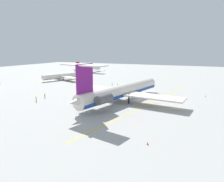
{
  "coord_description": "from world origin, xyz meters",
  "views": [
    {
      "loc": [
        -70.06,
        -21.38,
        17.94
      ],
      "look_at": [
        -3.84,
        8.86,
        3.33
      ],
      "focal_mm": 33.08,
      "sensor_mm": 36.0,
      "label": 1
    }
  ],
  "objects_px": {
    "ground_crew_portside": "(45,95)",
    "airliner_far_right": "(89,69)",
    "safety_cone_wingtip": "(148,143)",
    "airliner_mid_right": "(62,76)",
    "ground_crew_near_tail": "(36,98)",
    "safety_cone_nose": "(206,96)",
    "ground_crew_near_nose": "(117,85)",
    "main_jetliner": "(120,91)",
    "ground_crew_starboard": "(112,84)"
  },
  "relations": [
    {
      "from": "airliner_far_right",
      "to": "ground_crew_starboard",
      "type": "distance_m",
      "value": 64.79
    },
    {
      "from": "ground_crew_near_nose",
      "to": "airliner_mid_right",
      "type": "bearing_deg",
      "value": -135.97
    },
    {
      "from": "main_jetliner",
      "to": "airliner_mid_right",
      "type": "xyz_separation_m",
      "value": [
        35.29,
        52.39,
        -1.45
      ]
    },
    {
      "from": "airliner_far_right",
      "to": "main_jetliner",
      "type": "bearing_deg",
      "value": -135.39
    },
    {
      "from": "airliner_mid_right",
      "to": "airliner_far_right",
      "type": "bearing_deg",
      "value": -149.86
    },
    {
      "from": "ground_crew_near_tail",
      "to": "safety_cone_wingtip",
      "type": "distance_m",
      "value": 47.35
    },
    {
      "from": "main_jetliner",
      "to": "airliner_far_right",
      "type": "height_order",
      "value": "main_jetliner"
    },
    {
      "from": "airliner_mid_right",
      "to": "ground_crew_near_tail",
      "type": "height_order",
      "value": "airliner_mid_right"
    },
    {
      "from": "main_jetliner",
      "to": "safety_cone_nose",
      "type": "relative_size",
      "value": 87.91
    },
    {
      "from": "safety_cone_wingtip",
      "to": "airliner_mid_right",
      "type": "bearing_deg",
      "value": 47.6
    },
    {
      "from": "airliner_far_right",
      "to": "safety_cone_wingtip",
      "type": "distance_m",
      "value": 129.66
    },
    {
      "from": "airliner_mid_right",
      "to": "safety_cone_nose",
      "type": "height_order",
      "value": "airliner_mid_right"
    },
    {
      "from": "ground_crew_near_nose",
      "to": "main_jetliner",
      "type": "bearing_deg",
      "value": -9.23
    },
    {
      "from": "airliner_mid_right",
      "to": "safety_cone_wingtip",
      "type": "relative_size",
      "value": 48.62
    },
    {
      "from": "airliner_mid_right",
      "to": "ground_crew_starboard",
      "type": "relative_size",
      "value": 14.73
    },
    {
      "from": "main_jetliner",
      "to": "safety_cone_nose",
      "type": "height_order",
      "value": "main_jetliner"
    },
    {
      "from": "main_jetliner",
      "to": "airliner_mid_right",
      "type": "height_order",
      "value": "main_jetliner"
    },
    {
      "from": "safety_cone_wingtip",
      "to": "safety_cone_nose",
      "type": "bearing_deg",
      "value": -11.13
    },
    {
      "from": "safety_cone_nose",
      "to": "ground_crew_near_nose",
      "type": "bearing_deg",
      "value": 81.85
    },
    {
      "from": "airliner_far_right",
      "to": "ground_crew_near_nose",
      "type": "relative_size",
      "value": 17.73
    },
    {
      "from": "ground_crew_near_nose",
      "to": "safety_cone_nose",
      "type": "relative_size",
      "value": 3.13
    },
    {
      "from": "airliner_mid_right",
      "to": "ground_crew_portside",
      "type": "bearing_deg",
      "value": 52.14
    },
    {
      "from": "main_jetliner",
      "to": "safety_cone_wingtip",
      "type": "distance_m",
      "value": 33.6
    },
    {
      "from": "ground_crew_starboard",
      "to": "airliner_mid_right",
      "type": "bearing_deg",
      "value": -60.06
    },
    {
      "from": "airliner_far_right",
      "to": "safety_cone_nose",
      "type": "bearing_deg",
      "value": -115.63
    },
    {
      "from": "main_jetliner",
      "to": "ground_crew_portside",
      "type": "xyz_separation_m",
      "value": [
        -6.28,
        28.17,
        -2.78
      ]
    },
    {
      "from": "airliner_mid_right",
      "to": "ground_crew_portside",
      "type": "distance_m",
      "value": 48.13
    },
    {
      "from": "airliner_far_right",
      "to": "safety_cone_wingtip",
      "type": "xyz_separation_m",
      "value": [
        -105.15,
        -75.82,
        -2.41
      ]
    },
    {
      "from": "airliner_far_right",
      "to": "ground_crew_near_nose",
      "type": "bearing_deg",
      "value": -129.98
    },
    {
      "from": "airliner_far_right",
      "to": "ground_crew_starboard",
      "type": "height_order",
      "value": "airliner_far_right"
    },
    {
      "from": "ground_crew_portside",
      "to": "safety_cone_nose",
      "type": "height_order",
      "value": "ground_crew_portside"
    },
    {
      "from": "ground_crew_near_nose",
      "to": "ground_crew_near_tail",
      "type": "relative_size",
      "value": 0.94
    },
    {
      "from": "ground_crew_near_nose",
      "to": "ground_crew_portside",
      "type": "distance_m",
      "value": 36.68
    },
    {
      "from": "ground_crew_near_tail",
      "to": "ground_crew_starboard",
      "type": "distance_m",
      "value": 41.38
    },
    {
      "from": "airliner_mid_right",
      "to": "ground_crew_starboard",
      "type": "xyz_separation_m",
      "value": [
        -7.4,
        -36.65,
        -1.28
      ]
    },
    {
      "from": "main_jetliner",
      "to": "ground_crew_near_tail",
      "type": "xyz_separation_m",
      "value": [
        -11.96,
        26.92,
        -2.71
      ]
    },
    {
      "from": "airliner_mid_right",
      "to": "safety_cone_nose",
      "type": "relative_size",
      "value": 48.62
    },
    {
      "from": "main_jetliner",
      "to": "ground_crew_starboard",
      "type": "xyz_separation_m",
      "value": [
        27.89,
        15.74,
        -2.72
      ]
    },
    {
      "from": "ground_crew_near_tail",
      "to": "ground_crew_portside",
      "type": "height_order",
      "value": "ground_crew_near_tail"
    },
    {
      "from": "safety_cone_nose",
      "to": "ground_crew_portside",
      "type": "bearing_deg",
      "value": 116.35
    },
    {
      "from": "safety_cone_nose",
      "to": "safety_cone_wingtip",
      "type": "height_order",
      "value": "same"
    },
    {
      "from": "safety_cone_wingtip",
      "to": "airliner_far_right",
      "type": "bearing_deg",
      "value": 35.79
    },
    {
      "from": "airliner_far_right",
      "to": "ground_crew_near_tail",
      "type": "relative_size",
      "value": 16.63
    },
    {
      "from": "ground_crew_portside",
      "to": "safety_cone_nose",
      "type": "distance_m",
      "value": 61.82
    },
    {
      "from": "main_jetliner",
      "to": "airliner_far_right",
      "type": "relative_size",
      "value": 1.59
    },
    {
      "from": "main_jetliner",
      "to": "ground_crew_near_nose",
      "type": "bearing_deg",
      "value": 37.2
    },
    {
      "from": "ground_crew_near_tail",
      "to": "safety_cone_nose",
      "type": "height_order",
      "value": "ground_crew_near_tail"
    },
    {
      "from": "ground_crew_portside",
      "to": "airliner_far_right",
      "type": "bearing_deg",
      "value": 153.26
    },
    {
      "from": "ground_crew_near_nose",
      "to": "ground_crew_near_tail",
      "type": "xyz_separation_m",
      "value": [
        -38.79,
        14.51,
        0.07
      ]
    },
    {
      "from": "main_jetliner",
      "to": "ground_crew_portside",
      "type": "bearing_deg",
      "value": 114.96
    }
  ]
}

